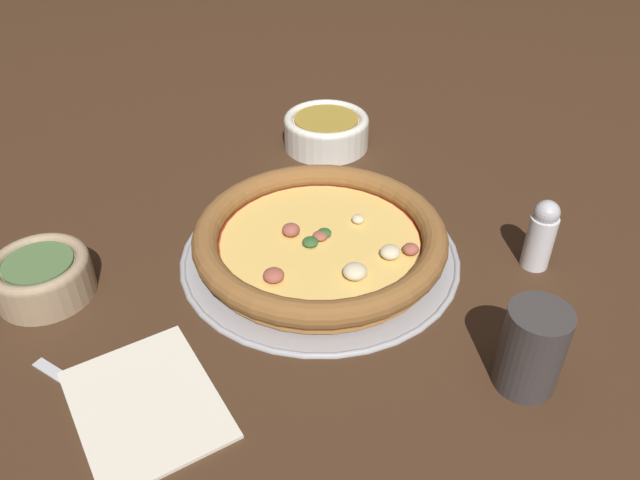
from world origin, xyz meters
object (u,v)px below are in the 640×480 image
at_px(drinking_cup, 532,349).
at_px(fork, 113,408).
at_px(pizza_tray, 320,253).
at_px(bowl_near, 326,130).
at_px(pepper_shaker, 541,234).
at_px(napkin, 146,403).
at_px(bowl_far, 42,275).
at_px(pizza, 320,238).

height_order(drinking_cup, fork, drinking_cup).
bearing_deg(pizza_tray, bowl_near, 172.40).
relative_size(drinking_cup, pepper_shaker, 1.02).
relative_size(pizza_tray, pepper_shaker, 3.78).
xyz_separation_m(drinking_cup, napkin, (-0.01, -0.37, -0.04)).
bearing_deg(bowl_far, drinking_cup, 70.20).
bearing_deg(bowl_far, pepper_shaker, 89.60).
distance_m(pizza, napkin, 0.29).
distance_m(pizza_tray, fork, 0.31).
xyz_separation_m(pizza, drinking_cup, (0.22, 0.18, 0.02)).
xyz_separation_m(bowl_near, fork, (0.50, -0.26, -0.03)).
height_order(fork, pepper_shaker, pepper_shaker).
bearing_deg(napkin, pizza, 138.61).
bearing_deg(bowl_far, pizza, 97.03).
height_order(pizza, pepper_shaker, pepper_shaker).
bearing_deg(pizza_tray, bowl_far, -82.89).
distance_m(napkin, fork, 0.03).
height_order(napkin, fork, napkin).
bearing_deg(pepper_shaker, bowl_near, -145.83).
bearing_deg(pepper_shaker, drinking_cup, -24.05).
bearing_deg(drinking_cup, napkin, -91.04).
distance_m(drinking_cup, fork, 0.41).
height_order(pizza_tray, bowl_near, bowl_near).
bearing_deg(bowl_near, fork, -27.24).
distance_m(bowl_near, fork, 0.57).
bearing_deg(napkin, drinking_cup, 88.96).
bearing_deg(drinking_cup, pizza, -140.73).
height_order(pizza, fork, pizza).
distance_m(pizza_tray, pepper_shaker, 0.27).
relative_size(pizza_tray, fork, 2.09).
relative_size(bowl_near, fork, 0.81).
bearing_deg(pepper_shaker, pizza, -99.58).
bearing_deg(napkin, pepper_shaker, 110.81).
relative_size(bowl_far, fork, 0.67).
bearing_deg(fork, pepper_shaker, 57.83).
relative_size(pizza, napkin, 1.54).
xyz_separation_m(bowl_far, fork, (0.18, 0.10, -0.03)).
distance_m(pizza, bowl_near, 0.29).
xyz_separation_m(bowl_far, napkin, (0.18, 0.13, -0.02)).
height_order(pizza_tray, drinking_cup, drinking_cup).
bearing_deg(pizza, bowl_far, -82.97).
distance_m(pizza, pepper_shaker, 0.27).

